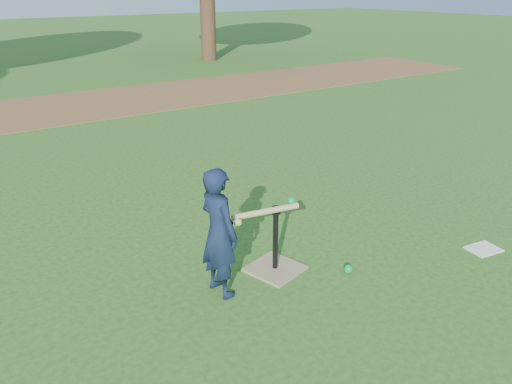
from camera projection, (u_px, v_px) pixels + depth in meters
ground at (237, 275)px, 4.37m from camera, size 80.00×80.00×0.00m
dirt_strip at (39, 111)px, 10.08m from camera, size 24.00×3.00×0.01m
child at (219, 233)px, 3.94m from camera, size 0.30×0.42×1.09m
wiffle_ball_ground at (348, 269)px, 4.39m from camera, size 0.08×0.08×0.08m
clipboard at (483, 249)px, 4.80m from camera, size 0.33×0.27×0.01m
batting_tee at (275, 259)px, 4.42m from camera, size 0.53×0.53×0.61m
swing_action at (269, 210)px, 4.18m from camera, size 0.71×0.20×0.09m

